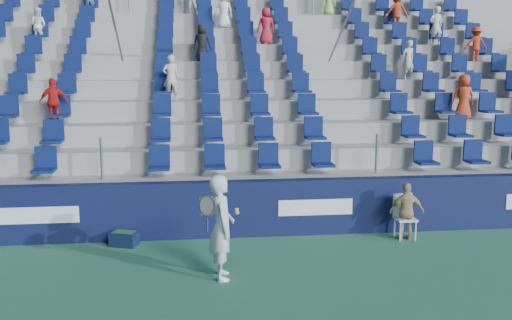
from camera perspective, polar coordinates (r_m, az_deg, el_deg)
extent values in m
plane|color=#2F6F4D|center=(9.37, 0.75, -13.23)|extent=(70.00, 70.00, 0.00)
cube|color=#10163C|center=(12.16, -1.13, -4.86)|extent=(24.00, 0.30, 1.20)
cube|color=white|center=(12.23, 5.98, -4.73)|extent=(1.60, 0.02, 0.34)
cube|color=#969792|center=(12.71, -1.37, -4.22)|extent=(24.00, 0.85, 1.20)
cube|color=#969792|center=(13.48, -1.70, -2.32)|extent=(24.00, 0.85, 1.70)
cube|color=#969792|center=(14.26, -2.00, -0.64)|extent=(24.00, 0.85, 2.20)
cube|color=#969792|center=(15.06, -2.26, 0.87)|extent=(24.00, 0.85, 2.70)
cube|color=#969792|center=(15.86, -2.50, 2.23)|extent=(24.00, 0.85, 3.20)
cube|color=#969792|center=(16.68, -2.71, 3.45)|extent=(24.00, 0.85, 3.70)
cube|color=#969792|center=(17.50, -2.90, 4.57)|extent=(24.00, 0.85, 4.20)
cube|color=#969792|center=(18.32, -3.08, 5.58)|extent=(24.00, 0.85, 4.70)
cube|color=#969792|center=(19.15, -3.24, 6.50)|extent=(24.00, 0.85, 5.20)
cube|color=#969792|center=(19.81, -3.37, 8.05)|extent=(24.00, 0.50, 6.20)
cube|color=#0C1A4C|center=(12.52, -1.39, 0.01)|extent=(16.05, 0.50, 0.70)
cube|color=#0C1A4C|center=(13.28, -1.73, 2.75)|extent=(16.05, 0.50, 0.70)
cube|color=#0C1A4C|center=(14.08, -2.03, 5.18)|extent=(16.05, 0.50, 0.70)
cube|color=#0C1A4C|center=(14.89, -2.30, 7.35)|extent=(16.05, 0.50, 0.70)
cube|color=#0C1A4C|center=(15.73, -2.55, 9.29)|extent=(16.05, 0.50, 0.70)
cube|color=#0C1A4C|center=(16.58, -2.77, 11.03)|extent=(16.05, 0.50, 0.70)
cube|color=#0C1A4C|center=(17.45, -2.97, 12.60)|extent=(16.05, 0.50, 0.70)
cube|color=#0C1A4C|center=(18.33, -3.16, 14.03)|extent=(16.05, 0.50, 0.70)
cube|color=#0C1A4C|center=(19.22, -3.33, 15.32)|extent=(16.05, 0.50, 0.70)
cylinder|color=gray|center=(15.82, -13.72, 11.93)|extent=(0.06, 7.68, 4.55)
cylinder|color=gray|center=(16.23, 8.29, 12.04)|extent=(0.06, 7.68, 4.55)
imported|color=black|center=(16.51, -5.43, 11.59)|extent=(0.57, 0.44, 1.03)
imported|color=white|center=(17.90, -20.98, 12.43)|extent=(0.56, 0.47, 1.02)
imported|color=beige|center=(16.79, 14.97, 9.66)|extent=(0.46, 0.37, 1.09)
imported|color=#B71830|center=(17.53, 1.01, 13.24)|extent=(0.56, 0.40, 1.09)
imported|color=red|center=(18.56, 21.12, 10.76)|extent=(0.73, 0.51, 1.02)
imported|color=#9ECF53|center=(19.70, 7.28, 15.53)|extent=(0.55, 0.44, 0.98)
imported|color=red|center=(14.34, -19.57, 5.52)|extent=(0.69, 0.42, 1.10)
imported|color=white|center=(18.30, -3.24, 14.69)|extent=(0.59, 0.43, 1.12)
imported|color=#B23717|center=(15.60, 20.03, 5.91)|extent=(0.59, 0.40, 1.17)
imported|color=#B43718|center=(19.43, 13.88, 14.22)|extent=(0.81, 0.52, 1.17)
imported|color=#B8B1A5|center=(14.80, -8.51, 8.14)|extent=(0.47, 0.36, 1.16)
imported|color=silver|center=(18.97, 17.55, 12.66)|extent=(0.46, 0.33, 1.18)
imported|color=silver|center=(9.75, -3.46, -6.72)|extent=(0.45, 0.67, 1.80)
cylinder|color=navy|center=(9.46, -4.90, -6.34)|extent=(0.03, 0.03, 0.28)
torus|color=black|center=(9.38, -4.93, -4.58)|extent=(0.30, 0.17, 0.28)
plane|color=#262626|center=(9.38, -4.93, -4.58)|extent=(0.30, 0.16, 0.29)
sphere|color=gold|center=(9.49, -1.90, -5.28)|extent=(0.07, 0.07, 0.07)
sphere|color=gold|center=(9.54, -1.93, -5.01)|extent=(0.07, 0.07, 0.07)
cube|color=white|center=(12.39, 14.72, -5.72)|extent=(0.41, 0.41, 0.04)
cube|color=white|center=(12.50, 14.45, -4.38)|extent=(0.41, 0.04, 0.51)
cylinder|color=white|center=(12.24, 14.22, -6.98)|extent=(0.03, 0.03, 0.41)
cylinder|color=white|center=(12.36, 15.67, -6.88)|extent=(0.03, 0.03, 0.41)
cylinder|color=white|center=(12.54, 13.69, -6.56)|extent=(0.03, 0.03, 0.41)
cylinder|color=white|center=(12.66, 15.11, -6.47)|extent=(0.03, 0.03, 0.41)
imported|color=tan|center=(12.30, 14.84, -4.99)|extent=(0.74, 0.37, 1.21)
cube|color=black|center=(11.93, -13.04, -7.68)|extent=(0.61, 0.50, 0.29)
cube|color=#1E662D|center=(11.91, -13.05, -7.38)|extent=(0.49, 0.38, 0.17)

